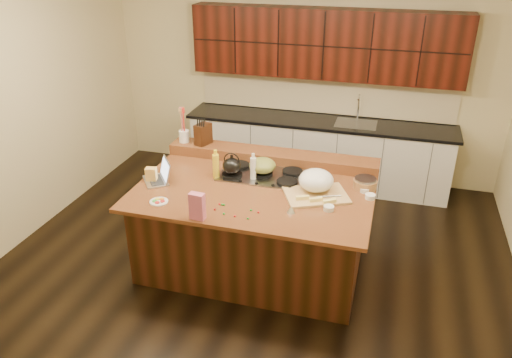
# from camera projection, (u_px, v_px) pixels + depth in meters

# --- Properties ---
(room) EXTENTS (5.52, 5.02, 2.72)m
(room) POSITION_uv_depth(u_px,v_px,m) (255.00, 149.00, 4.90)
(room) COLOR black
(room) RESTS_ON ground
(island) EXTENTS (2.40, 1.60, 0.92)m
(island) POSITION_uv_depth(u_px,v_px,m) (255.00, 226.00, 5.29)
(island) COLOR black
(island) RESTS_ON ground
(back_ledge) EXTENTS (2.40, 0.30, 0.12)m
(back_ledge) POSITION_uv_depth(u_px,v_px,m) (272.00, 156.00, 5.66)
(back_ledge) COLOR black
(back_ledge) RESTS_ON island
(cooktop) EXTENTS (0.92, 0.52, 0.05)m
(cooktop) POSITION_uv_depth(u_px,v_px,m) (262.00, 174.00, 5.34)
(cooktop) COLOR gray
(cooktop) RESTS_ON island
(back_counter) EXTENTS (3.70, 0.66, 2.40)m
(back_counter) POSITION_uv_depth(u_px,v_px,m) (320.00, 116.00, 6.90)
(back_counter) COLOR silver
(back_counter) RESTS_ON ground
(kettle) EXTENTS (0.23, 0.23, 0.18)m
(kettle) POSITION_uv_depth(u_px,v_px,m) (232.00, 166.00, 5.25)
(kettle) COLOR black
(kettle) RESTS_ON cooktop
(green_bowl) EXTENTS (0.31, 0.31, 0.16)m
(green_bowl) POSITION_uv_depth(u_px,v_px,m) (263.00, 165.00, 5.29)
(green_bowl) COLOR olive
(green_bowl) RESTS_ON cooktop
(laptop) EXTENTS (0.40, 0.41, 0.22)m
(laptop) POSITION_uv_depth(u_px,v_px,m) (160.00, 175.00, 5.21)
(laptop) COLOR #B7B7BC
(laptop) RESTS_ON island
(oil_bottle) EXTENTS (0.08, 0.08, 0.27)m
(oil_bottle) POSITION_uv_depth(u_px,v_px,m) (216.00, 166.00, 5.24)
(oil_bottle) COLOR gold
(oil_bottle) RESTS_ON island
(vinegar_bottle) EXTENTS (0.07, 0.07, 0.25)m
(vinegar_bottle) POSITION_uv_depth(u_px,v_px,m) (253.00, 169.00, 5.21)
(vinegar_bottle) COLOR silver
(vinegar_bottle) RESTS_ON island
(wooden_tray) EXTENTS (0.73, 0.65, 0.24)m
(wooden_tray) POSITION_uv_depth(u_px,v_px,m) (316.00, 184.00, 4.94)
(wooden_tray) COLOR tan
(wooden_tray) RESTS_ON island
(ramekin_a) EXTENTS (0.10, 0.10, 0.04)m
(ramekin_a) POSITION_uv_depth(u_px,v_px,m) (370.00, 196.00, 4.88)
(ramekin_a) COLOR white
(ramekin_a) RESTS_ON island
(ramekin_b) EXTENTS (0.13, 0.13, 0.04)m
(ramekin_b) POSITION_uv_depth(u_px,v_px,m) (329.00, 208.00, 4.67)
(ramekin_b) COLOR white
(ramekin_b) RESTS_ON island
(ramekin_c) EXTENTS (0.10, 0.10, 0.04)m
(ramekin_c) POSITION_uv_depth(u_px,v_px,m) (365.00, 190.00, 5.01)
(ramekin_c) COLOR white
(ramekin_c) RESTS_ON island
(strainer_bowl) EXTENTS (0.29, 0.29, 0.09)m
(strainer_bowl) POSITION_uv_depth(u_px,v_px,m) (365.00, 184.00, 5.07)
(strainer_bowl) COLOR #996B3F
(strainer_bowl) RESTS_ON island
(kitchen_timer) EXTENTS (0.09, 0.09, 0.07)m
(kitchen_timer) POSITION_uv_depth(u_px,v_px,m) (291.00, 209.00, 4.63)
(kitchen_timer) COLOR silver
(kitchen_timer) RESTS_ON island
(pink_bag) EXTENTS (0.14, 0.08, 0.26)m
(pink_bag) POSITION_uv_depth(u_px,v_px,m) (197.00, 206.00, 4.49)
(pink_bag) COLOR #C85E7D
(pink_bag) RESTS_ON island
(candy_plate) EXTENTS (0.24, 0.24, 0.01)m
(candy_plate) POSITION_uv_depth(u_px,v_px,m) (159.00, 202.00, 4.82)
(candy_plate) COLOR white
(candy_plate) RESTS_ON island
(package_box) EXTENTS (0.12, 0.10, 0.15)m
(package_box) POSITION_uv_depth(u_px,v_px,m) (151.00, 175.00, 5.19)
(package_box) COLOR #EEB854
(package_box) RESTS_ON island
(utensil_crock) EXTENTS (0.15, 0.15, 0.14)m
(utensil_crock) POSITION_uv_depth(u_px,v_px,m) (184.00, 136.00, 5.87)
(utensil_crock) COLOR white
(utensil_crock) RESTS_ON back_ledge
(knife_block) EXTENTS (0.18, 0.23, 0.24)m
(knife_block) POSITION_uv_depth(u_px,v_px,m) (203.00, 134.00, 5.79)
(knife_block) COLOR black
(knife_block) RESTS_ON back_ledge
(gumdrop_0) EXTENTS (0.02, 0.02, 0.02)m
(gumdrop_0) POSITION_uv_depth(u_px,v_px,m) (215.00, 209.00, 4.68)
(gumdrop_0) COLOR red
(gumdrop_0) RESTS_ON island
(gumdrop_1) EXTENTS (0.02, 0.02, 0.02)m
(gumdrop_1) POSITION_uv_depth(u_px,v_px,m) (251.00, 210.00, 4.66)
(gumdrop_1) COLOR #198C26
(gumdrop_1) RESTS_ON island
(gumdrop_2) EXTENTS (0.02, 0.02, 0.02)m
(gumdrop_2) POSITION_uv_depth(u_px,v_px,m) (235.00, 216.00, 4.56)
(gumdrop_2) COLOR red
(gumdrop_2) RESTS_ON island
(gumdrop_3) EXTENTS (0.02, 0.02, 0.02)m
(gumdrop_3) POSITION_uv_depth(u_px,v_px,m) (224.00, 205.00, 4.76)
(gumdrop_3) COLOR #198C26
(gumdrop_3) RESTS_ON island
(gumdrop_4) EXTENTS (0.02, 0.02, 0.02)m
(gumdrop_4) POSITION_uv_depth(u_px,v_px,m) (219.00, 204.00, 4.77)
(gumdrop_4) COLOR red
(gumdrop_4) RESTS_ON island
(gumdrop_5) EXTENTS (0.02, 0.02, 0.02)m
(gumdrop_5) POSITION_uv_depth(u_px,v_px,m) (224.00, 214.00, 4.61)
(gumdrop_5) COLOR #198C26
(gumdrop_5) RESTS_ON island
(gumdrop_6) EXTENTS (0.02, 0.02, 0.02)m
(gumdrop_6) POSITION_uv_depth(u_px,v_px,m) (258.00, 212.00, 4.63)
(gumdrop_6) COLOR red
(gumdrop_6) RESTS_ON island
(gumdrop_7) EXTENTS (0.02, 0.02, 0.02)m
(gumdrop_7) POSITION_uv_depth(u_px,v_px,m) (248.00, 218.00, 4.53)
(gumdrop_7) COLOR #198C26
(gumdrop_7) RESTS_ON island
(gumdrop_8) EXTENTS (0.02, 0.02, 0.02)m
(gumdrop_8) POSITION_uv_depth(u_px,v_px,m) (248.00, 218.00, 4.54)
(gumdrop_8) COLOR red
(gumdrop_8) RESTS_ON island
(gumdrop_9) EXTENTS (0.02, 0.02, 0.02)m
(gumdrop_9) POSITION_uv_depth(u_px,v_px,m) (222.00, 204.00, 4.76)
(gumdrop_9) COLOR #198C26
(gumdrop_9) RESTS_ON island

